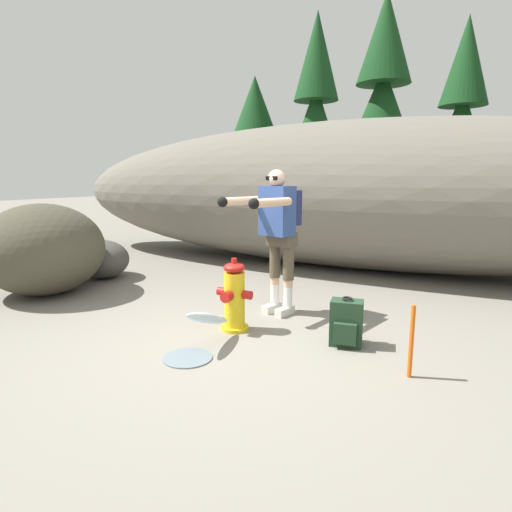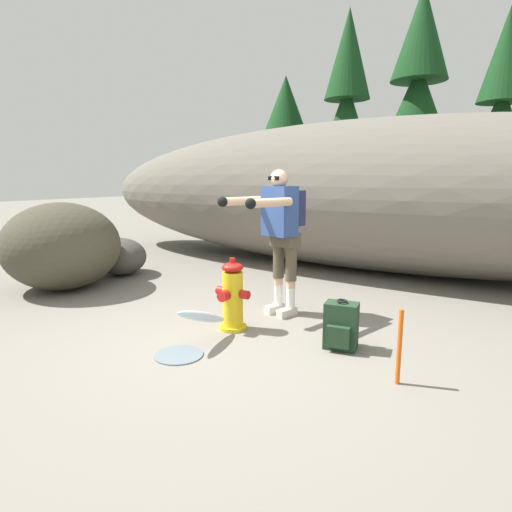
# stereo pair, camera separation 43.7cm
# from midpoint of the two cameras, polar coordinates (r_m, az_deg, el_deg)

# --- Properties ---
(ground_plane) EXTENTS (56.00, 56.00, 0.04)m
(ground_plane) POSITION_cam_midpoint_polar(r_m,az_deg,el_deg) (4.21, -1.24, -11.90)
(ground_plane) COLOR slate
(dirt_embankment) EXTENTS (12.39, 3.20, 2.56)m
(dirt_embankment) POSITION_cam_midpoint_polar(r_m,az_deg,el_deg) (7.76, 16.77, 7.78)
(dirt_embankment) COLOR #666056
(dirt_embankment) RESTS_ON ground_plane
(fire_hydrant) EXTENTS (0.40, 0.34, 0.77)m
(fire_hydrant) POSITION_cam_midpoint_polar(r_m,az_deg,el_deg) (4.46, -0.36, -5.51)
(fire_hydrant) COLOR gold
(fire_hydrant) RESTS_ON ground_plane
(hydrant_water_jet) EXTENTS (0.44, 0.91, 0.44)m
(hydrant_water_jet) POSITION_cam_midpoint_polar(r_m,az_deg,el_deg) (4.07, -4.85, -9.31)
(hydrant_water_jet) COLOR silver
(hydrant_water_jet) RESTS_ON ground_plane
(utility_worker) EXTENTS (0.66, 1.03, 1.67)m
(utility_worker) POSITION_cam_midpoint_polar(r_m,az_deg,el_deg) (4.83, 5.88, 4.18)
(utility_worker) COLOR beige
(utility_worker) RESTS_ON ground_plane
(spare_backpack) EXTENTS (0.33, 0.32, 0.47)m
(spare_backpack) POSITION_cam_midpoint_polar(r_m,az_deg,el_deg) (4.14, 14.33, -9.14)
(spare_backpack) COLOR #1E3823
(spare_backpack) RESTS_ON ground_plane
(boulder_large) EXTENTS (2.35, 2.35, 1.24)m
(boulder_large) POSITION_cam_midpoint_polar(r_m,az_deg,el_deg) (6.59, -22.86, 1.23)
(boulder_large) COLOR #423F31
(boulder_large) RESTS_ON ground_plane
(boulder_mid) EXTENTS (1.30, 1.22, 0.60)m
(boulder_mid) POSITION_cam_midpoint_polar(r_m,az_deg,el_deg) (7.31, -16.11, -0.06)
(boulder_mid) COLOR #43403B
(boulder_mid) RESTS_ON ground_plane
(pine_tree_far_left) EXTENTS (2.41, 2.41, 5.05)m
(pine_tree_far_left) POSITION_cam_midpoint_polar(r_m,az_deg,el_deg) (15.54, 4.75, 14.47)
(pine_tree_far_left) COLOR #47331E
(pine_tree_far_left) RESTS_ON ground_plane
(pine_tree_left) EXTENTS (2.20, 2.20, 6.72)m
(pine_tree_left) POSITION_cam_midpoint_polar(r_m,az_deg,el_deg) (14.55, 12.88, 17.95)
(pine_tree_left) COLOR #47331E
(pine_tree_left) RESTS_ON ground_plane
(pine_tree_center) EXTENTS (2.85, 2.85, 7.72)m
(pine_tree_center) POSITION_cam_midpoint_polar(r_m,az_deg,el_deg) (16.16, 21.59, 19.17)
(pine_tree_center) COLOR #47331E
(pine_tree_center) RESTS_ON ground_plane
(pine_tree_right) EXTENTS (2.11, 2.11, 6.20)m
(pine_tree_right) POSITION_cam_midpoint_polar(r_m,az_deg,el_deg) (14.51, 30.71, 15.58)
(pine_tree_right) COLOR #47331E
(pine_tree_right) RESTS_ON ground_plane
(survey_stake) EXTENTS (0.04, 0.04, 0.60)m
(survey_stake) POSITION_cam_midpoint_polar(r_m,az_deg,el_deg) (3.58, 22.07, -11.30)
(survey_stake) COLOR #E55914
(survey_stake) RESTS_ON ground_plane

